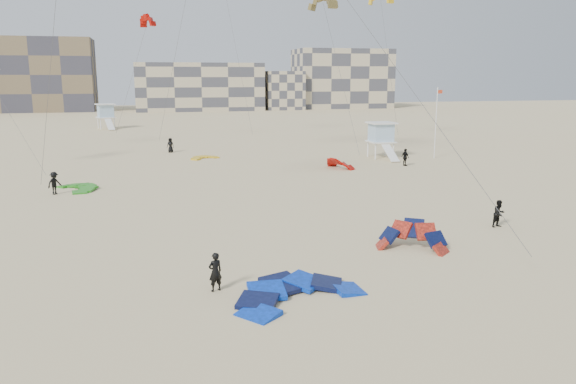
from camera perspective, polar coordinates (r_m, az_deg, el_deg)
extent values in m
plane|color=#CCBB89|center=(21.79, -4.80, -11.74)|extent=(320.00, 320.00, 0.00)
imported|color=black|center=(23.30, -7.40, -8.06)|extent=(0.70, 0.58, 1.64)
imported|color=black|center=(34.93, 20.65, -2.07)|extent=(0.91, 0.78, 1.61)
imported|color=black|center=(45.22, -22.64, 0.83)|extent=(1.23, 1.21, 1.70)
imported|color=black|center=(56.43, 11.83, 3.48)|extent=(0.68, 1.08, 1.71)
imported|color=black|center=(66.53, -11.86, 4.68)|extent=(0.96, 0.80, 1.68)
imported|color=black|center=(82.30, 9.61, 6.04)|extent=(0.75, 1.58, 1.63)
cylinder|color=#3F3F3F|center=(39.63, -22.79, 14.16)|extent=(4.32, 7.42, 19.97)
cylinder|color=#3F3F3F|center=(35.36, 6.23, 18.58)|extent=(7.77, 26.21, 23.90)
cylinder|color=#3F3F3F|center=(53.69, -26.42, 7.09)|extent=(6.67, 10.26, 9.00)
cylinder|color=#3F3F3F|center=(63.20, -11.25, 14.20)|extent=(4.33, 15.44, 21.36)
cylinder|color=#3F3F3F|center=(57.74, 5.42, 11.48)|extent=(2.41, 5.25, 15.03)
cylinder|color=#3F3F3F|center=(76.12, 10.27, 12.26)|extent=(2.93, 0.53, 17.36)
cylinder|color=#3F3F3F|center=(77.41, -5.07, 13.15)|extent=(2.84, 4.50, 19.42)
cylinder|color=#3F3F3F|center=(78.52, -15.64, 10.94)|extent=(4.91, 4.07, 14.48)
cube|color=white|center=(61.53, 9.40, 5.08)|extent=(2.67, 2.67, 0.13)
cube|color=#9FBFDA|center=(61.42, 9.43, 6.00)|extent=(2.19, 2.19, 1.87)
cube|color=white|center=(61.33, 9.47, 6.94)|extent=(2.76, 2.76, 0.15)
cube|color=white|center=(59.34, 10.33, 3.92)|extent=(0.98, 2.67, 1.55)
cube|color=white|center=(99.87, -18.01, 7.23)|extent=(3.48, 3.48, 0.14)
cube|color=#9FBFDA|center=(99.80, -18.05, 7.85)|extent=(2.86, 2.86, 2.03)
cube|color=white|center=(99.75, -18.09, 8.47)|extent=(3.61, 3.61, 0.16)
cube|color=white|center=(97.21, -18.08, 6.53)|extent=(1.73, 3.05, 1.68)
cylinder|color=white|center=(62.16, 14.79, 6.78)|extent=(0.09, 0.09, 7.54)
cube|color=red|center=(62.12, 15.18, 9.81)|extent=(0.57, 0.02, 0.38)
cube|color=brown|center=(156.12, -24.28, 10.79)|extent=(28.00, 14.00, 18.00)
cube|color=#BEAF8B|center=(150.36, -9.05, 10.51)|extent=(32.00, 16.00, 12.00)
cube|color=#BEAF8B|center=(160.78, 5.50, 11.38)|extent=(26.00, 14.00, 16.00)
cube|color=#BEAF8B|center=(151.92, -0.54, 10.29)|extent=(10.00, 10.00, 10.00)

